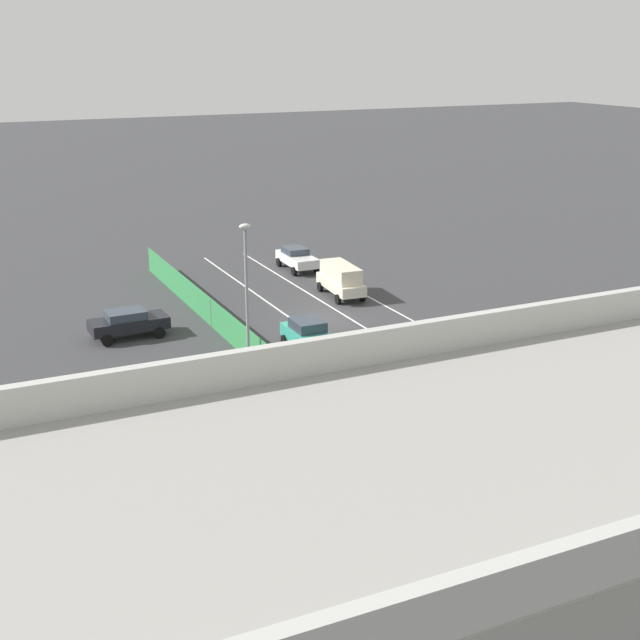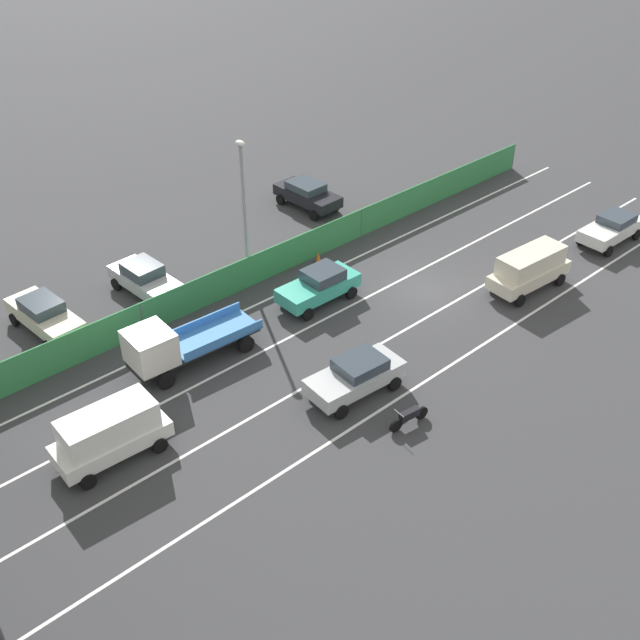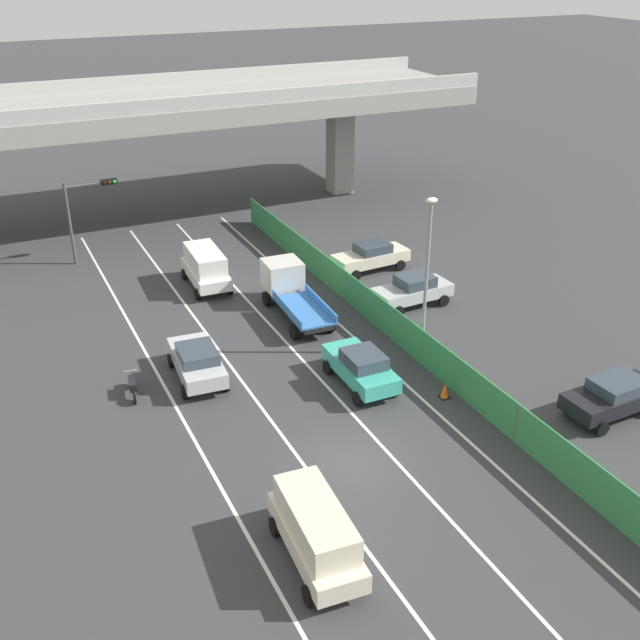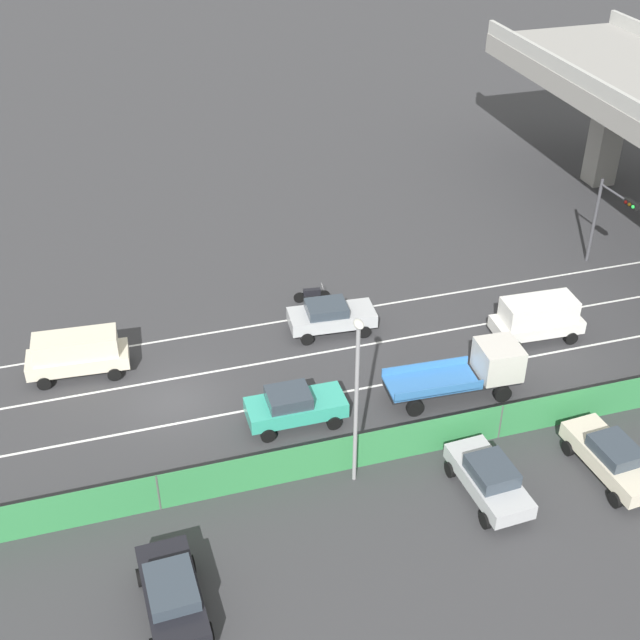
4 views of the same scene
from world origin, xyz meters
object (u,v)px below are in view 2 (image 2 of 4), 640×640
car_sedan_silver (356,375)px  car_van_white (110,432)px  traffic_cone (318,258)px  car_taxi_teal (319,285)px  parked_sedan_cream (44,315)px  parked_sedan_dark (307,194)px  car_van_cream (530,268)px  parked_wagon_silver (145,278)px  street_lamp (244,200)px  motorcycle (409,416)px  flatbed_truck_blue (172,346)px  car_sedan_white (612,228)px

car_sedan_silver → car_van_white: size_ratio=0.99×
car_sedan_silver → traffic_cone: 10.97m
car_taxi_teal → traffic_cone: (2.79, -2.45, -0.60)m
parked_sedan_cream → parked_sedan_dark: bearing=-85.0°
car_sedan_silver → parked_sedan_cream: parked_sedan_cream is taller
car_van_cream → traffic_cone: size_ratio=6.56×
car_taxi_teal → parked_wagon_silver: bearing=43.5°
parked_wagon_silver → parked_sedan_cream: (0.33, 5.25, -0.01)m
car_sedan_silver → car_van_cream: 12.41m
street_lamp → motorcycle: bearing=171.0°
motorcycle → car_van_cream: bearing=-76.3°
car_taxi_teal → parked_sedan_cream: 13.23m
car_taxi_teal → street_lamp: street_lamp is taller
car_van_white → car_van_cream: bearing=-99.0°
car_sedan_silver → traffic_cone: size_ratio=6.12×
parked_sedan_dark → street_lamp: (-4.29, 7.91, 3.70)m
parked_wagon_silver → traffic_cone: (-3.65, -8.56, -0.59)m
flatbed_truck_blue → traffic_cone: bearing=-76.9°
parked_wagon_silver → car_sedan_white: bearing=-119.9°
car_van_white → traffic_cone: size_ratio=6.18×
car_van_white → parked_wagon_silver: bearing=-37.7°
car_taxi_teal → flatbed_truck_blue: bearing=88.3°
car_van_cream → street_lamp: street_lamp is taller
car_sedan_silver → car_taxi_teal: car_taxi_teal is taller
car_sedan_silver → street_lamp: 11.25m
parked_wagon_silver → flatbed_truck_blue: bearing=159.2°
flatbed_truck_blue → motorcycle: size_ratio=3.19×
parked_sedan_dark → street_lamp: street_lamp is taller
motorcycle → street_lamp: street_lamp is taller
parked_sedan_cream → traffic_cone: 14.39m
parked_wagon_silver → street_lamp: bearing=-116.9°
motorcycle → parked_sedan_dark: size_ratio=0.44×
flatbed_truck_blue → traffic_cone: size_ratio=8.54×
parked_sedan_dark → car_van_white: bearing=119.4°
car_sedan_silver → parked_sedan_dark: size_ratio=1.00×
car_taxi_teal → street_lamp: size_ratio=0.56×
car_sedan_silver → parked_sedan_cream: (13.11, 7.75, 0.00)m
parked_wagon_silver → street_lamp: 6.46m
traffic_cone → street_lamp: bearing=71.8°
flatbed_truck_blue → traffic_cone: (2.55, -10.92, -0.90)m
car_sedan_silver → motorcycle: size_ratio=2.29×
car_van_white → car_sedan_silver: bearing=-110.0°
car_van_white → motorcycle: bearing=-123.5°
parked_sedan_dark → parked_sedan_cream: size_ratio=0.94×
flatbed_truck_blue → car_sedan_white: bearing=-105.2°
car_taxi_teal → parked_sedan_dark: 10.58m
car_van_white → car_taxi_teal: bearing=-78.0°
car_van_cream → car_sedan_white: bearing=-91.5°
flatbed_truck_blue → car_van_cream: bearing=-110.8°
car_van_white → street_lamp: (6.87, -11.88, 3.37)m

